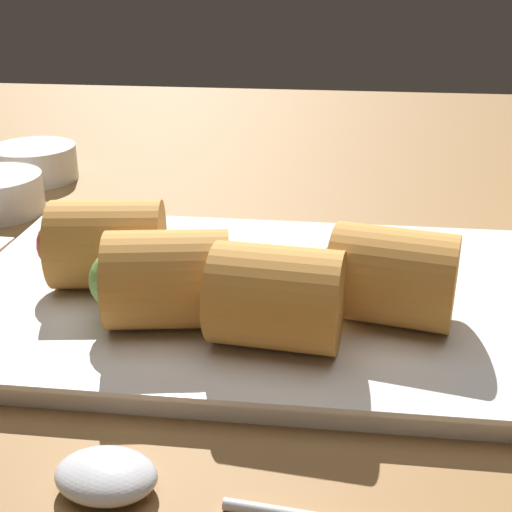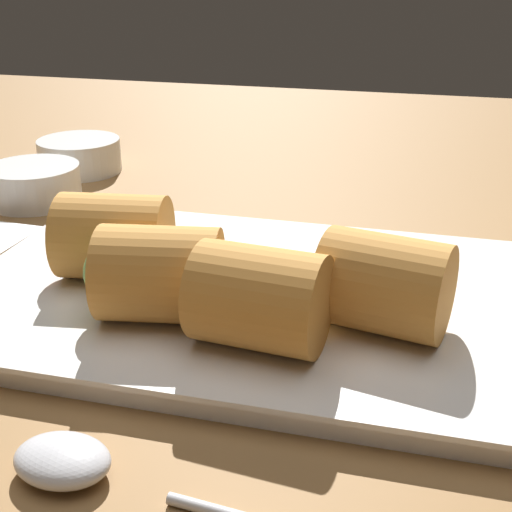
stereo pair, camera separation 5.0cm
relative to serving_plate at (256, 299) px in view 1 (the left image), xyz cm
name	(u,v)px [view 1 (the left image)]	position (x,y,z in cm)	size (l,w,h in cm)	color
table_surface	(261,309)	(0.03, 2.13, -1.76)	(180.00, 140.00, 2.00)	olive
serving_plate	(256,299)	(0.00, 0.00, 0.00)	(34.92, 22.88, 1.50)	white
roll_front_left	(160,279)	(-4.48, -4.83, 3.33)	(7.65, 6.16, 5.18)	#C68438
roll_front_right	(385,275)	(7.20, -2.93, 3.33)	(7.71, 6.36, 5.18)	#C68438
roll_back_left	(100,244)	(-9.11, -0.56, 3.33)	(7.61, 6.03, 5.18)	#C68438
roll_back_right	(268,296)	(1.35, -6.10, 3.33)	(7.53, 5.80, 5.18)	#C68438
dipping_bowl_far	(34,161)	(-23.67, 23.66, 0.96)	(7.82, 7.82, 3.16)	silver
spoon	(135,481)	(-2.86, -16.07, -0.09)	(17.74, 3.64, 1.46)	silver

